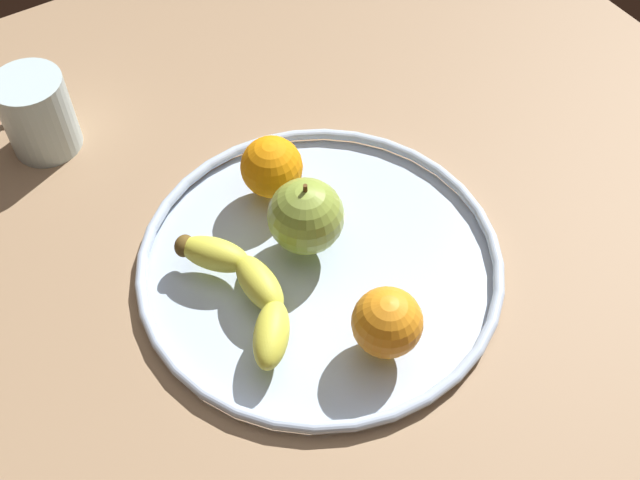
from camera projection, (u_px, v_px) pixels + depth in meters
The scene contains 7 objects.
ground_plane at pixel (320, 278), 85.36cm from camera, with size 118.94×118.94×4.00cm, color #977857.
fruit_bowl at pixel (320, 262), 83.04cm from camera, with size 38.62×38.62×1.80cm.
banana at pixel (245, 288), 77.97cm from camera, with size 19.43×7.54×3.42cm.
apple at pixel (308, 215), 80.62cm from camera, with size 7.98×7.98×8.78cm.
orange_center at pixel (384, 324), 73.48cm from camera, with size 6.81×6.81×6.81cm, color orange.
orange_front_left at pixel (272, 167), 85.47cm from camera, with size 6.83×6.83×6.83cm, color orange.
ambient_mug at pixel (37, 113), 90.98cm from camera, with size 11.95×8.09×9.82cm.
Camera 1 is at (-41.00, 25.77, 68.42)cm, focal length 44.30 mm.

